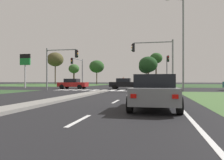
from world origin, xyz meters
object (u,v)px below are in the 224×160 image
Objects in this scene: treeline_sixth at (156,58)px; traffic_signal_far_left at (78,67)px; traffic_signal_near_right at (157,56)px; treeline_near at (55,59)px; street_lamp_second at (182,40)px; fuel_price_totem at (25,63)px; car_black_second at (125,84)px; traffic_signal_far_right at (167,66)px; treeline_fifth at (148,64)px; car_red_fourth at (73,84)px; treeline_third at (97,67)px; treeline_fourth at (146,67)px; pedestrian_at_median at (124,81)px; traffic_signal_near_left at (59,61)px; treeline_second at (74,69)px; car_grey_near at (154,91)px.

traffic_signal_far_left is at bearing -113.15° from treeline_sixth.
traffic_signal_near_right is 51.15m from treeline_near.
treeline_near is at bearing 131.91° from street_lamp_second.
street_lamp_second is 1.90× the size of fuel_price_totem.
treeline_near is (-27.58, 34.19, 7.23)m from car_black_second.
traffic_signal_far_right is at bearing 81.93° from traffic_signal_near_right.
treeline_fifth is 4.32m from treeline_sixth.
treeline_third is at bearing -170.07° from car_red_fourth.
treeline_fourth is at bearing 3.14° from treeline_near.
pedestrian_at_median is at bearing -102.55° from treeline_sixth.
pedestrian_at_median is 28.51m from treeline_sixth.
street_lamp_second is at bearing 16.70° from traffic_signal_near_right.
street_lamp_second is 1.41× the size of treeline_third.
traffic_signal_near_left is at bearing -63.07° from treeline_near.
treeline_near reaches higher than pedestrian_at_median.
treeline_fifth is (23.50, -0.84, 1.03)m from treeline_second.
pedestrian_at_median is (-8.90, 14.58, -4.60)m from street_lamp_second.
traffic_signal_far_right is 3.07× the size of pedestrian_at_median.
traffic_signal_far_left is at bearing -111.46° from treeline_fifth.
traffic_signal_near_right is 17.53m from traffic_signal_far_left.
treeline_second reaches higher than car_red_fourth.
traffic_signal_near_right is 22.16m from fuel_price_totem.
treeline_sixth is at bearing 162.50° from car_red_fourth.
car_black_second is at bearing 101.74° from car_grey_near.
car_red_fourth is at bearing -103.75° from treeline_fourth.
street_lamp_second is 38.90m from treeline_fifth.
street_lamp_second reaches higher than treeline_fourth.
treeline_near reaches higher than traffic_signal_far_right.
traffic_signal_near_left is at bearing -103.62° from treeline_fifth.
treeline_second is (-13.96, 40.22, 1.29)m from traffic_signal_near_left.
treeline_fourth reaches higher than treeline_second.
traffic_signal_near_left is 0.95× the size of fuel_price_totem.
traffic_signal_far_left is 0.73× the size of treeline_third.
pedestrian_at_median is 36.13m from treeline_near.
car_grey_near is at bearing 11.74° from car_black_second.
street_lamp_second is at bearing 3.19° from traffic_signal_near_left.
treeline_near is at bearing -174.95° from treeline_sixth.
pedestrian_at_median is 31.94m from treeline_second.
treeline_sixth reaches higher than traffic_signal_near_left.
treeline_sixth is (0.07, 57.74, 7.19)m from car_grey_near.
street_lamp_second reaches higher than car_black_second.
pedestrian_at_median reaches higher than car_black_second.
car_grey_near is 2.48× the size of pedestrian_at_median.
treeline_fifth is at bearing 97.62° from street_lamp_second.
car_black_second is at bearing 94.99° from car_red_fourth.
traffic_signal_near_left is 39.48m from treeline_third.
car_grey_near is at bearing -63.25° from traffic_signal_far_left.
fuel_price_totem is at bearing -119.80° from treeline_fifth.
car_grey_near is 0.52× the size of treeline_fifth.
treeline_third is (-20.74, 38.15, -0.32)m from street_lamp_second.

